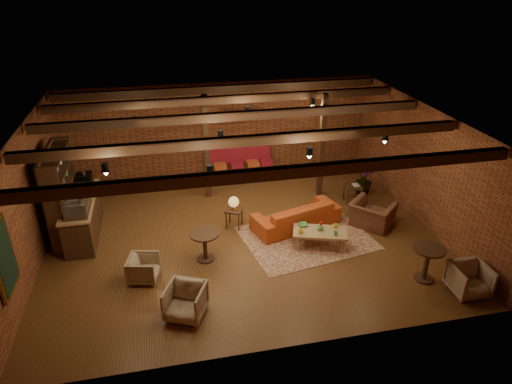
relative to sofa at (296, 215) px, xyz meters
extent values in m
plane|color=#371C0D|center=(-1.53, -0.25, -0.35)|extent=(10.00, 10.00, 0.00)
cube|color=black|center=(-1.53, -0.25, 2.85)|extent=(10.00, 8.00, 0.02)
cube|color=brown|center=(-1.53, 3.75, 1.25)|extent=(10.00, 0.02, 3.20)
cube|color=brown|center=(-1.53, -4.25, 1.25)|extent=(10.00, 0.02, 3.20)
cube|color=brown|center=(-6.53, -0.25, 1.25)|extent=(0.02, 8.00, 3.20)
cube|color=brown|center=(3.47, -0.25, 1.25)|extent=(0.02, 8.00, 3.20)
cylinder|color=black|center=(-1.53, 1.35, 2.50)|extent=(9.60, 0.12, 0.12)
cube|color=#331A11|center=(-2.13, 2.35, 1.25)|extent=(0.16, 0.16, 3.20)
cube|color=#331A11|center=(1.27, 1.75, 1.25)|extent=(0.16, 0.16, 3.20)
imported|color=#337F33|center=(-5.53, 0.95, 0.87)|extent=(0.35, 0.39, 0.30)
cube|color=black|center=(-6.46, -2.55, 1.25)|extent=(0.08, 0.96, 1.46)
cube|color=orange|center=(-0.93, 2.85, 2.00)|extent=(0.86, 0.06, 0.30)
cube|color=maroon|center=(0.11, -0.65, -0.35)|extent=(3.60, 2.98, 0.01)
imported|color=#AB4017|center=(0.00, 0.00, 0.00)|extent=(2.60, 1.62, 0.71)
cube|color=olive|center=(0.29, -1.11, 0.08)|extent=(1.49, 1.06, 0.06)
cube|color=olive|center=(-0.31, -1.16, -0.16)|extent=(0.09, 0.09, 0.40)
cube|color=olive|center=(0.75, -1.51, -0.16)|extent=(0.09, 0.09, 0.40)
cube|color=olive|center=(-0.16, -0.70, -0.16)|extent=(0.09, 0.09, 0.40)
cube|color=olive|center=(0.90, -1.06, -0.16)|extent=(0.09, 0.09, 0.40)
imported|color=gold|center=(-0.22, -1.11, 0.16)|extent=(0.17, 0.17, 0.11)
imported|color=#439242|center=(0.60, -1.38, 0.16)|extent=(0.14, 0.14, 0.10)
imported|color=gold|center=(0.72, -1.02, 0.16)|extent=(0.17, 0.17, 0.11)
imported|color=#439242|center=(-0.05, -0.77, 0.14)|extent=(0.29, 0.29, 0.06)
imported|color=#439242|center=(0.31, -1.05, 0.17)|extent=(0.16, 0.16, 0.13)
sphere|color=red|center=(0.31, -1.05, 0.31)|extent=(0.10, 0.10, 0.10)
cube|color=#331A11|center=(-1.67, 0.33, 0.17)|extent=(0.58, 0.58, 0.04)
cylinder|color=#331A11|center=(-1.67, 0.33, -0.11)|extent=(0.04, 0.04, 0.50)
cylinder|color=olive|center=(-1.67, 0.33, 0.20)|extent=(0.15, 0.15, 0.02)
cylinder|color=olive|center=(-1.67, 0.33, 0.27)|extent=(0.04, 0.04, 0.21)
sphere|color=#BE672C|center=(-1.67, 0.33, 0.42)|extent=(0.29, 0.29, 0.29)
cylinder|color=#331A11|center=(-2.61, -1.06, 0.38)|extent=(0.72, 0.72, 0.04)
cylinder|color=#331A11|center=(-2.61, -1.06, 0.02)|extent=(0.10, 0.10, 0.70)
cylinder|color=#331A11|center=(-2.61, -1.06, -0.33)|extent=(0.43, 0.43, 0.04)
imported|color=#C1B895|center=(-4.07, -1.56, -0.02)|extent=(0.73, 0.76, 0.66)
imported|color=#C1B895|center=(-3.23, -2.97, 0.03)|extent=(0.98, 0.96, 0.78)
imported|color=brown|center=(2.04, -0.41, 0.12)|extent=(1.26, 1.28, 0.95)
cube|color=#331A11|center=(2.06, 1.01, 0.18)|extent=(0.53, 0.53, 0.04)
cylinder|color=#331A11|center=(2.06, 1.01, -0.10)|extent=(0.04, 0.04, 0.51)
imported|color=#331A11|center=(2.06, 1.01, 0.21)|extent=(0.20, 0.26, 0.02)
cylinder|color=#331A11|center=(2.20, -2.90, 0.48)|extent=(0.73, 0.73, 0.05)
cylinder|color=#331A11|center=(2.20, -2.90, 0.07)|extent=(0.11, 0.11, 0.80)
cylinder|color=#331A11|center=(2.20, -2.90, -0.33)|extent=(0.44, 0.44, 0.05)
imported|color=#C1B895|center=(2.87, -3.53, 0.03)|extent=(0.77, 0.72, 0.78)
imported|color=#4C7F4C|center=(2.65, 1.52, 1.05)|extent=(1.75, 1.75, 2.81)
camera|label=1|loc=(-3.34, -10.39, 6.15)|focal=32.00mm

